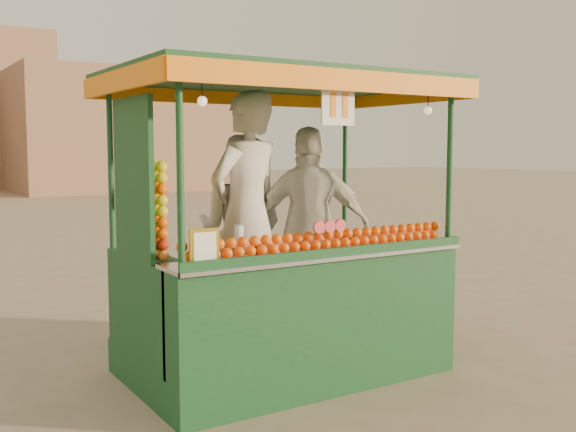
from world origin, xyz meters
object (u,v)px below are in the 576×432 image
juice_cart (282,281)px  vendor_right (311,229)px  vendor_left (246,215)px  vendor_middle (241,230)px

juice_cart → vendor_right: juice_cart is taller
vendor_left → vendor_right: (0.53, -0.13, -0.14)m
vendor_left → vendor_middle: (0.12, 0.33, -0.17)m
juice_cart → vendor_middle: juice_cart is taller
vendor_middle → vendor_right: (0.41, -0.46, 0.03)m
juice_cart → vendor_middle: 0.73m
juice_cart → vendor_middle: bearing=90.4°
vendor_middle → vendor_right: 0.61m
vendor_left → vendor_middle: bearing=-127.1°
vendor_middle → juice_cart: bearing=139.8°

